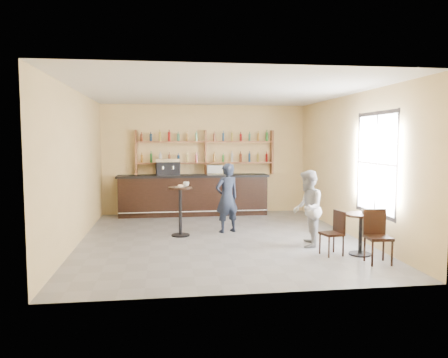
{
  "coord_description": "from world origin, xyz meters",
  "views": [
    {
      "loc": [
        -1.19,
        -9.4,
        2.17
      ],
      "look_at": [
        0.2,
        0.8,
        1.25
      ],
      "focal_mm": 35.0,
      "sensor_mm": 36.0,
      "label": 1
    }
  ],
  "objects": [
    {
      "name": "ceiling",
      "position": [
        0.0,
        0.0,
        3.2
      ],
      "size": [
        7.0,
        7.0,
        0.0
      ],
      "primitive_type": "plane",
      "rotation": [
        3.14,
        0.0,
        0.0
      ],
      "color": "white",
      "rests_on": "wall_back"
    },
    {
      "name": "pastry_case",
      "position": [
        0.24,
        3.15,
        1.31
      ],
      "size": [
        0.48,
        0.39,
        0.28
      ],
      "primitive_type": null,
      "rotation": [
        0.0,
        0.0,
        0.04
      ],
      "color": "silver",
      "rests_on": "bar_counter"
    },
    {
      "name": "wall_front",
      "position": [
        0.0,
        -3.5,
        1.6
      ],
      "size": [
        7.0,
        0.0,
        7.0
      ],
      "primitive_type": "plane",
      "rotation": [
        -1.57,
        0.0,
        0.0
      ],
      "color": "#E6C583",
      "rests_on": "floor"
    },
    {
      "name": "chair_south",
      "position": [
        2.52,
        -2.3,
        0.47
      ],
      "size": [
        0.44,
        0.44,
        0.94
      ],
      "primitive_type": null,
      "rotation": [
        0.0,
        0.0,
        -0.07
      ],
      "color": "black",
      "rests_on": "floor"
    },
    {
      "name": "cafe_table",
      "position": [
        2.47,
        -1.7,
        0.4
      ],
      "size": [
        0.72,
        0.72,
        0.79
      ],
      "primitive_type": null,
      "rotation": [
        0.0,
        0.0,
        -0.18
      ],
      "color": "black",
      "rests_on": "floor"
    },
    {
      "name": "cup_pedestal",
      "position": [
        -0.71,
        0.5,
        1.17
      ],
      "size": [
        0.17,
        0.17,
        0.11
      ],
      "primitive_type": "imported",
      "rotation": [
        0.0,
        0.0,
        -0.33
      ],
      "color": "white",
      "rests_on": "pedestal_table"
    },
    {
      "name": "window_pane",
      "position": [
        2.99,
        -1.2,
        1.7
      ],
      "size": [
        0.0,
        2.0,
        2.0
      ],
      "primitive_type": "plane",
      "rotation": [
        1.57,
        0.0,
        -1.57
      ],
      "color": "white",
      "rests_on": "wall_right"
    },
    {
      "name": "wall_left",
      "position": [
        -3.0,
        0.0,
        1.6
      ],
      "size": [
        0.0,
        7.0,
        7.0
      ],
      "primitive_type": "plane",
      "rotation": [
        1.57,
        0.0,
        1.57
      ],
      "color": "#E6C583",
      "rests_on": "floor"
    },
    {
      "name": "cup_cafe",
      "position": [
        2.52,
        -1.7,
        0.83
      ],
      "size": [
        0.09,
        0.09,
        0.08
      ],
      "primitive_type": "imported",
      "rotation": [
        0.0,
        0.0,
        0.04
      ],
      "color": "white",
      "rests_on": "cafe_table"
    },
    {
      "name": "floor",
      "position": [
        0.0,
        0.0,
        0.0
      ],
      "size": [
        7.0,
        7.0,
        0.0
      ],
      "primitive_type": "plane",
      "color": "slate",
      "rests_on": "ground"
    },
    {
      "name": "bar_counter",
      "position": [
        -0.38,
        3.15,
        0.59
      ],
      "size": [
        4.33,
        0.84,
        1.17
      ],
      "primitive_type": null,
      "color": "black",
      "rests_on": "floor"
    },
    {
      "name": "liquor_bottles",
      "position": [
        0.0,
        3.37,
        1.98
      ],
      "size": [
        3.68,
        0.1,
        1.0
      ],
      "primitive_type": null,
      "color": "#8C5919",
      "rests_on": "shelf_unit"
    },
    {
      "name": "chair_west",
      "position": [
        1.92,
        -1.65,
        0.42
      ],
      "size": [
        0.43,
        0.43,
        0.84
      ],
      "primitive_type": null,
      "rotation": [
        0.0,
        0.0,
        -1.36
      ],
      "color": "black",
      "rests_on": "floor"
    },
    {
      "name": "patron_second",
      "position": [
        1.68,
        -0.92,
        0.78
      ],
      "size": [
        0.81,
        0.91,
        1.56
      ],
      "primitive_type": "imported",
      "rotation": [
        0.0,
        0.0,
        -1.92
      ],
      "color": "#949599",
      "rests_on": "floor"
    },
    {
      "name": "wall_back",
      "position": [
        0.0,
        3.5,
        1.6
      ],
      "size": [
        7.0,
        0.0,
        7.0
      ],
      "primitive_type": "plane",
      "rotation": [
        1.57,
        0.0,
        0.0
      ],
      "color": "#E6C583",
      "rests_on": "floor"
    },
    {
      "name": "pedestal_table",
      "position": [
        -0.85,
        0.4,
        0.56
      ],
      "size": [
        0.71,
        0.71,
        1.12
      ],
      "primitive_type": null,
      "rotation": [
        0.0,
        0.0,
        -0.39
      ],
      "color": "black",
      "rests_on": "floor"
    },
    {
      "name": "wall_right",
      "position": [
        3.0,
        0.0,
        1.6
      ],
      "size": [
        0.0,
        7.0,
        7.0
      ],
      "primitive_type": "plane",
      "rotation": [
        1.57,
        0.0,
        -1.57
      ],
      "color": "#E6C583",
      "rests_on": "floor"
    },
    {
      "name": "man_main",
      "position": [
        0.25,
        0.66,
        0.82
      ],
      "size": [
        0.7,
        0.59,
        1.63
      ],
      "primitive_type": "imported",
      "rotation": [
        0.0,
        0.0,
        3.53
      ],
      "color": "black",
      "rests_on": "floor"
    },
    {
      "name": "window_frame",
      "position": [
        2.99,
        -1.2,
        1.7
      ],
      "size": [
        0.04,
        1.7,
        2.1
      ],
      "primitive_type": null,
      "color": "black",
      "rests_on": "wall_right"
    },
    {
      "name": "donut",
      "position": [
        -0.84,
        0.39,
        1.15
      ],
      "size": [
        0.17,
        0.17,
        0.05
      ],
      "primitive_type": "torus",
      "rotation": [
        0.0,
        0.0,
        0.35
      ],
      "color": "#D78E4E",
      "rests_on": "napkin"
    },
    {
      "name": "espresso_machine",
      "position": [
        -1.1,
        3.15,
        1.41
      ],
      "size": [
        0.7,
        0.49,
        0.47
      ],
      "primitive_type": null,
      "rotation": [
        0.0,
        0.0,
        0.1
      ],
      "color": "black",
      "rests_on": "bar_counter"
    },
    {
      "name": "shelf_unit",
      "position": [
        0.0,
        3.37,
        1.81
      ],
      "size": [
        4.0,
        0.26,
        1.4
      ],
      "primitive_type": null,
      "color": "brown",
      "rests_on": "wall_back"
    },
    {
      "name": "napkin",
      "position": [
        -0.85,
        0.4,
        1.12
      ],
      "size": [
        0.23,
        0.23,
        0.0
      ],
      "primitive_type": "cube",
      "rotation": [
        0.0,
        0.0,
        0.71
      ],
      "color": "white",
      "rests_on": "pedestal_table"
    }
  ]
}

